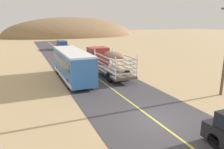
# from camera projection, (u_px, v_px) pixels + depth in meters

# --- Properties ---
(ground_plane) EXTENTS (240.00, 240.00, 0.00)m
(ground_plane) POSITION_uv_depth(u_px,v_px,m) (155.00, 121.00, 14.12)
(ground_plane) COLOR tan
(road_surface) EXTENTS (8.00, 120.00, 0.02)m
(road_surface) POSITION_uv_depth(u_px,v_px,m) (155.00, 120.00, 14.12)
(road_surface) COLOR #423F44
(road_surface) RESTS_ON ground
(road_centre_line) EXTENTS (0.16, 117.60, 0.00)m
(road_centre_line) POSITION_uv_depth(u_px,v_px,m) (155.00, 120.00, 14.12)
(road_centre_line) COLOR #D8CC4C
(road_centre_line) RESTS_ON road_surface
(livestock_truck) EXTENTS (2.53, 9.70, 3.02)m
(livestock_truck) POSITION_uv_depth(u_px,v_px,m) (104.00, 58.00, 26.82)
(livestock_truck) COLOR #B2332D
(livestock_truck) RESTS_ON road_surface
(bus) EXTENTS (2.54, 10.00, 3.21)m
(bus) POSITION_uv_depth(u_px,v_px,m) (72.00, 64.00, 23.48)
(bus) COLOR #3872C6
(bus) RESTS_ON road_surface
(car_far) EXTENTS (1.90, 4.62, 1.93)m
(car_far) POSITION_uv_depth(u_px,v_px,m) (62.00, 45.00, 48.37)
(car_far) COLOR #264C8C
(car_far) RESTS_ON road_surface
(distant_hill) EXTENTS (53.43, 27.44, 15.33)m
(distant_hill) POSITION_uv_depth(u_px,v_px,m) (71.00, 36.00, 88.46)
(distant_hill) COLOR #8D6E4C
(distant_hill) RESTS_ON ground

